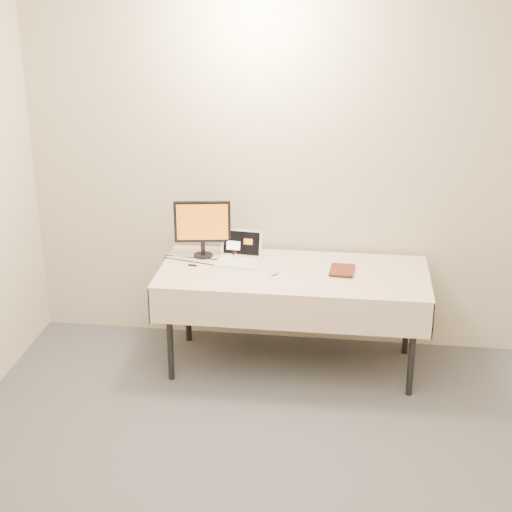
# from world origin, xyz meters

# --- Properties ---
(back_wall) EXTENTS (4.00, 0.10, 2.70)m
(back_wall) POSITION_xyz_m (0.00, 2.50, 1.35)
(back_wall) COLOR beige
(back_wall) RESTS_ON ground
(table) EXTENTS (1.86, 0.81, 0.74)m
(table) POSITION_xyz_m (0.00, 2.05, 0.68)
(table) COLOR black
(table) RESTS_ON ground
(laptop) EXTENTS (0.32, 0.28, 0.21)m
(laptop) POSITION_xyz_m (-0.40, 2.19, 0.79)
(laptop) COLOR white
(laptop) RESTS_ON table
(monitor) EXTENTS (0.40, 0.16, 0.42)m
(monitor) POSITION_xyz_m (-0.67, 2.25, 0.98)
(monitor) COLOR black
(monitor) RESTS_ON table
(book) EXTENTS (0.17, 0.03, 0.22)m
(book) POSITION_xyz_m (0.25, 2.08, 0.85)
(book) COLOR maroon
(book) RESTS_ON table
(alarm_clock) EXTENTS (0.14, 0.06, 0.06)m
(alarm_clock) POSITION_xyz_m (-0.39, 2.27, 0.77)
(alarm_clock) COLOR black
(alarm_clock) RESTS_ON table
(clicker) EXTENTS (0.07, 0.10, 0.02)m
(clicker) POSITION_xyz_m (-0.12, 1.98, 0.75)
(clicker) COLOR #B7B7B9
(clicker) RESTS_ON table
(paper_form) EXTENTS (0.15, 0.26, 0.00)m
(paper_form) POSITION_xyz_m (0.27, 2.07, 0.74)
(paper_form) COLOR #AED6AA
(paper_form) RESTS_ON table
(usb_dongle) EXTENTS (0.06, 0.03, 0.01)m
(usb_dongle) POSITION_xyz_m (-0.71, 2.05, 0.74)
(usb_dongle) COLOR black
(usb_dongle) RESTS_ON table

